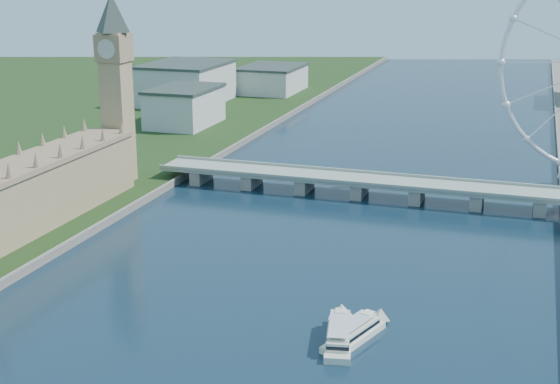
% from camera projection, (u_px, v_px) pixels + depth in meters
% --- Properties ---
extents(big_ben, '(20.02, 20.02, 110.00)m').
position_uv_depth(big_ben, '(115.00, 64.00, 408.26)').
color(big_ben, tan).
rests_on(big_ben, ground).
extents(westminster_bridge, '(220.00, 22.00, 9.50)m').
position_uv_depth(westminster_bridge, '(360.00, 184.00, 406.97)').
color(westminster_bridge, gray).
rests_on(westminster_bridge, ground).
extents(city_skyline, '(505.00, 280.00, 32.00)m').
position_uv_depth(city_skyline, '(477.00, 93.00, 629.70)').
color(city_skyline, beige).
rests_on(city_skyline, ground).
extents(tour_boat_near, '(14.79, 33.90, 7.30)m').
position_uv_depth(tour_boat_near, '(339.00, 343.00, 249.89)').
color(tour_boat_near, beige).
rests_on(tour_boat_near, ground).
extents(tour_boat_far, '(17.70, 32.12, 6.91)m').
position_uv_depth(tour_boat_far, '(353.00, 340.00, 251.47)').
color(tour_boat_far, silver).
rests_on(tour_boat_far, ground).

